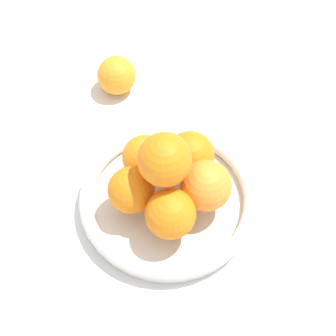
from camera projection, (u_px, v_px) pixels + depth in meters
ground_plane at (168, 206)px, 0.88m from camera, size 4.00×4.00×0.00m
fruit_bowl at (168, 200)px, 0.86m from camera, size 0.27×0.27×0.04m
orange_pile at (170, 176)px, 0.81m from camera, size 0.17×0.18×0.14m
stray_orange at (117, 75)px, 0.99m from camera, size 0.07×0.07×0.07m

